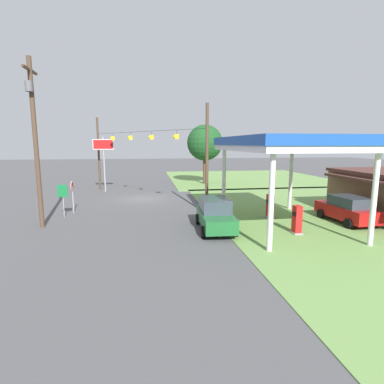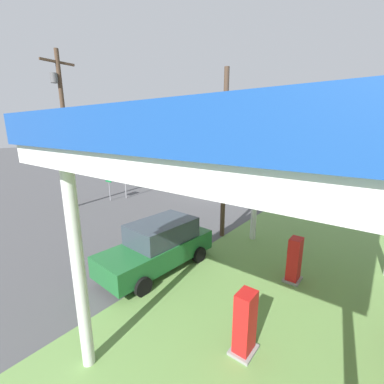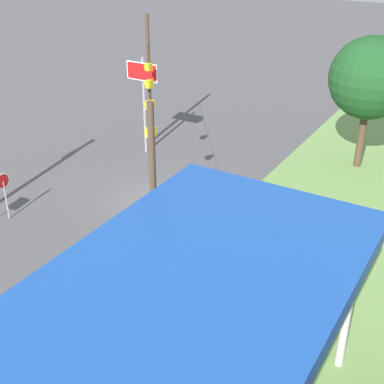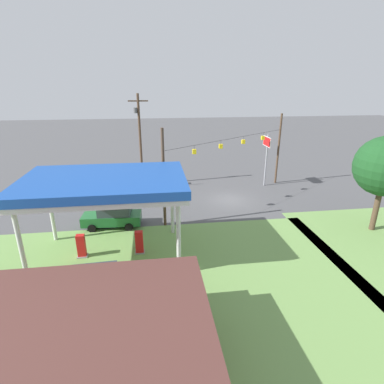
{
  "view_description": "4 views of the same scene",
  "coord_description": "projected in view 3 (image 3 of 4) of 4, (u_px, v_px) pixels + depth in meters",
  "views": [
    {
      "loc": [
        29.2,
        0.53,
        5.35
      ],
      "look_at": [
        5.61,
        4.07,
        1.49
      ],
      "focal_mm": 28.0,
      "sensor_mm": 36.0,
      "label": 1
    },
    {
      "loc": [
        18.05,
        11.54,
        5.53
      ],
      "look_at": [
        4.93,
        1.37,
        1.44
      ],
      "focal_mm": 24.0,
      "sensor_mm": 36.0,
      "label": 2
    },
    {
      "loc": [
        20.58,
        14.7,
        13.66
      ],
      "look_at": [
        2.85,
        4.11,
        2.91
      ],
      "focal_mm": 50.0,
      "sensor_mm": 36.0,
      "label": 3
    },
    {
      "loc": [
        7.78,
        28.39,
        11.49
      ],
      "look_at": [
        4.4,
        2.95,
        2.17
      ],
      "focal_mm": 28.0,
      "sensor_mm": 36.0,
      "label": 4
    }
  ],
  "objects": [
    {
      "name": "car_at_pumps_front",
      "position": [
        73.0,
        352.0,
        17.43
      ],
      "size": [
        4.93,
        2.32,
        1.95
      ],
      "rotation": [
        0.0,
        0.0,
        -0.06
      ],
      "color": "#1E602D",
      "rests_on": "ground"
    },
    {
      "name": "fuel_pump_near",
      "position": [
        232.0,
        364.0,
        17.19
      ],
      "size": [
        0.71,
        0.56,
        1.72
      ],
      "color": "gray",
      "rests_on": "ground"
    },
    {
      "name": "signal_span_gantry",
      "position": [
        150.0,
        121.0,
        26.57
      ],
      "size": [
        14.24,
        10.24,
        8.3
      ],
      "color": "#4C3828",
      "rests_on": "ground"
    },
    {
      "name": "stop_sign_roadside",
      "position": [
        4.0,
        186.0,
        26.2
      ],
      "size": [
        0.8,
        0.08,
        2.5
      ],
      "rotation": [
        0.0,
        0.0,
        3.14
      ],
      "color": "#99999E",
      "rests_on": "ground"
    },
    {
      "name": "stop_sign_overhead",
      "position": [
        143.0,
        86.0,
        32.53
      ],
      "size": [
        0.22,
        2.21,
        6.12
      ],
      "color": "gray",
      "rests_on": "ground"
    },
    {
      "name": "gas_station_canopy",
      "position": [
        202.0,
        284.0,
        13.61
      ],
      "size": [
        10.54,
        7.0,
        5.8
      ],
      "color": "silver",
      "rests_on": "ground"
    },
    {
      "name": "tree_west_verge",
      "position": [
        370.0,
        78.0,
        30.11
      ],
      "size": [
        4.7,
        4.7,
        7.82
      ],
      "color": "#4C3828",
      "rests_on": "ground"
    },
    {
      "name": "ground_plane",
      "position": [
        154.0,
        201.0,
        28.66
      ],
      "size": [
        160.0,
        160.0,
        0.0
      ],
      "primitive_type": "plane",
      "color": "#4C4C4F"
    }
  ]
}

